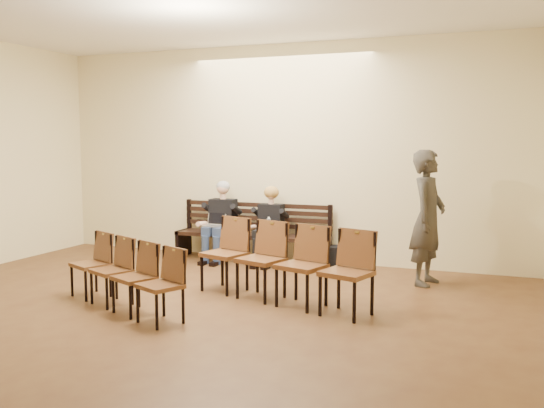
{
  "coord_description": "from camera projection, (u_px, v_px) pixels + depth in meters",
  "views": [
    {
      "loc": [
        3.48,
        -4.27,
        1.96
      ],
      "look_at": [
        0.22,
        4.05,
        1.02
      ],
      "focal_mm": 40.0,
      "sensor_mm": 36.0,
      "label": 1
    }
  ],
  "objects": [
    {
      "name": "ground",
      "position": [
        84.0,
        360.0,
        5.42
      ],
      "size": [
        10.0,
        10.0,
        0.0
      ],
      "primitive_type": "plane",
      "color": "brown",
      "rests_on": "ground"
    },
    {
      "name": "passerby",
      "position": [
        428.0,
        208.0,
        8.16
      ],
      "size": [
        0.64,
        0.85,
        2.11
      ],
      "primitive_type": "imported",
      "rotation": [
        0.0,
        0.0,
        1.38
      ],
      "color": "#37332D",
      "rests_on": "ground"
    },
    {
      "name": "bench",
      "position": [
        251.0,
        247.0,
        9.84
      ],
      "size": [
        2.6,
        0.9,
        0.45
      ],
      "primitive_type": "cube",
      "color": "black",
      "rests_on": "ground"
    },
    {
      "name": "chair_row_front",
      "position": [
        281.0,
        263.0,
        7.31
      ],
      "size": [
        2.39,
        1.17,
        0.96
      ],
      "primitive_type": "cube",
      "rotation": [
        0.0,
        0.0,
        -0.29
      ],
      "color": "brown",
      "rests_on": "ground"
    },
    {
      "name": "water_bottle",
      "position": [
        269.0,
        231.0,
        9.35
      ],
      "size": [
        0.07,
        0.07,
        0.22
      ],
      "primitive_type": "cylinder",
      "rotation": [
        0.0,
        0.0,
        0.09
      ],
      "color": "silver",
      "rests_on": "bench"
    },
    {
      "name": "bag",
      "position": [
        327.0,
        256.0,
        9.49
      ],
      "size": [
        0.5,
        0.43,
        0.31
      ],
      "primitive_type": "cube",
      "rotation": [
        0.0,
        0.0,
        0.41
      ],
      "color": "black",
      "rests_on": "ground"
    },
    {
      "name": "seated_man",
      "position": [
        221.0,
        222.0,
        9.87
      ],
      "size": [
        0.52,
        0.72,
        1.25
      ],
      "primitive_type": null,
      "color": "black",
      "rests_on": "ground"
    },
    {
      "name": "room_walls",
      "position": [
        129.0,
        80.0,
        5.88
      ],
      "size": [
        8.02,
        10.01,
        3.51
      ],
      "color": "beige",
      "rests_on": "ground"
    },
    {
      "name": "seated_woman",
      "position": [
        269.0,
        230.0,
        9.57
      ],
      "size": [
        0.47,
        0.66,
        1.1
      ],
      "primitive_type": null,
      "color": "black",
      "rests_on": "ground"
    },
    {
      "name": "laptop",
      "position": [
        213.0,
        227.0,
        9.73
      ],
      "size": [
        0.33,
        0.26,
        0.23
      ],
      "primitive_type": "cube",
      "rotation": [
        0.0,
        0.0,
        0.04
      ],
      "color": "silver",
      "rests_on": "bench"
    },
    {
      "name": "chair_row_back",
      "position": [
        123.0,
        275.0,
        7.03
      ],
      "size": [
        1.98,
        1.22,
        0.81
      ],
      "primitive_type": "cube",
      "rotation": [
        0.0,
        0.0,
        -0.43
      ],
      "color": "brown",
      "rests_on": "ground"
    }
  ]
}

